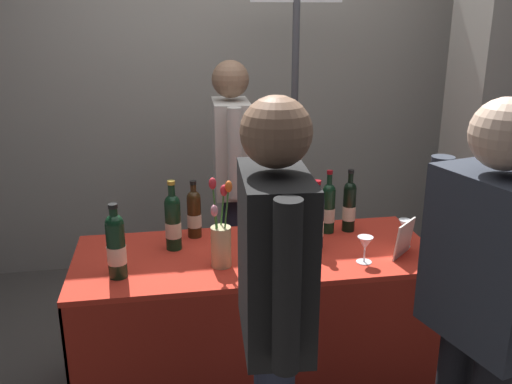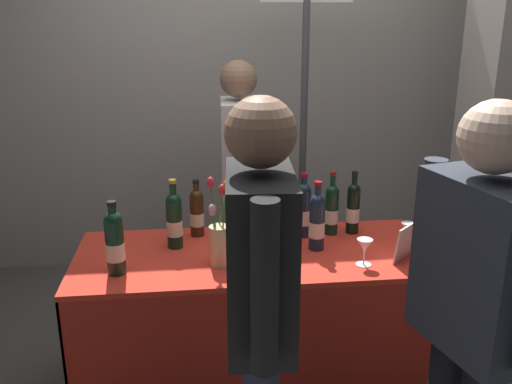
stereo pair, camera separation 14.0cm
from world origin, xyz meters
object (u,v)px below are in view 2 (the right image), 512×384
Objects in this scene: featured_wine_bottle at (303,209)px; flower_vase at (219,239)px; tasting_table at (256,295)px; vendor_presenter at (239,168)px; display_bottle_0 at (317,221)px; wine_glass_mid at (407,231)px; taster_foreground_right at (260,294)px; booth_signpost at (304,103)px; wine_glass_near_vendor at (365,247)px.

flower_vase is at bearing -145.71° from featured_wine_bottle.
tasting_table is 1.08× the size of vendor_presenter.
display_bottle_0 is (0.29, 0.01, 0.37)m from tasting_table.
tasting_table is 5.04× the size of display_bottle_0.
vendor_presenter is (0.17, 0.94, 0.06)m from flower_vase.
taster_foreground_right is (-0.79, -0.75, 0.11)m from wine_glass_mid.
tasting_table is at bearing -146.01° from featured_wine_bottle.
taster_foreground_right is 1.85m from booth_signpost.
featured_wine_bottle is 0.53m from flower_vase.
display_bottle_0 is at bearing -79.11° from featured_wine_bottle.
display_bottle_0 is 0.21× the size of taster_foreground_right.
taster_foreground_right is at bearing -114.53° from display_bottle_0.
wine_glass_near_vendor is 0.08× the size of vendor_presenter.
flower_vase is (-0.90, -0.07, 0.03)m from wine_glass_mid.
booth_signpost is at bearing -11.33° from taster_foreground_right.
vendor_presenter is (-0.48, 1.01, 0.10)m from wine_glass_near_vendor.
booth_signpost is (0.58, 1.07, 0.43)m from flower_vase.
wine_glass_near_vendor is at bearing -150.67° from wine_glass_mid.
featured_wine_bottle is 0.43m from wine_glass_near_vendor.
featured_wine_bottle is 0.21× the size of taster_foreground_right.
booth_signpost reaches higher than tasting_table.
flower_vase is (-0.18, -0.12, 0.36)m from tasting_table.
wine_glass_near_vendor is at bearing -22.55° from tasting_table.
flower_vase is 0.20× the size of booth_signpost.
featured_wine_bottle is 0.70m from vendor_presenter.
wine_glass_mid is (0.46, -0.23, -0.05)m from featured_wine_bottle.
flower_vase is at bearing -7.63° from vendor_presenter.
display_bottle_0 is 0.27m from wine_glass_near_vendor.
taster_foreground_right is at bearing -81.35° from flower_vase.
featured_wine_bottle reaches higher than wine_glass_mid.
flower_vase is 0.69m from taster_foreground_right.
booth_signpost is (-0.06, 1.14, 0.46)m from wine_glass_near_vendor.
featured_wine_bottle is at bearing 34.29° from flower_vase.
tasting_table is 0.92m from taster_foreground_right.
featured_wine_bottle is 0.98× the size of display_bottle_0.
featured_wine_bottle is 0.17m from display_bottle_0.
taster_foreground_right is (-0.54, -0.61, 0.12)m from wine_glass_near_vendor.
featured_wine_bottle is 0.89m from booth_signpost.
booth_signpost reaches higher than display_bottle_0.
display_bottle_0 is 0.86m from vendor_presenter.
vendor_presenter reaches higher than wine_glass_mid.
featured_wine_bottle reaches higher than tasting_table.
tasting_table is 1.30m from booth_signpost.
display_bottle_0 is 0.49m from flower_vase.
tasting_table is at bearing -178.60° from display_bottle_0.
wine_glass_mid is at bearing 29.33° from wine_glass_near_vendor.
tasting_table is 0.92m from vendor_presenter.
featured_wine_bottle is at bearing 33.99° from tasting_table.
taster_foreground_right is at bearing -109.01° from featured_wine_bottle.
flower_vase is at bearing 173.82° from wine_glass_near_vendor.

